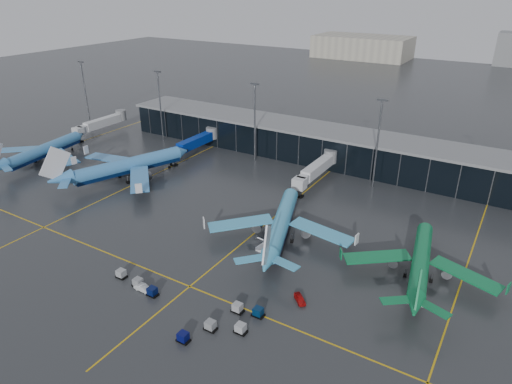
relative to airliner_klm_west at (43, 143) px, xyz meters
The scene contains 13 objects.
ground 74.53m from the airliner_klm_west, 10.39° to the right, with size 600.00×600.00×0.00m, color #282B2D.
terminal_pier 87.75m from the airliner_klm_west, 33.64° to the left, with size 142.00×17.00×10.70m.
jet_bridges 48.24m from the airliner_klm_west, 37.88° to the left, with size 94.00×27.50×7.20m.
flood_masts 86.55m from the airliner_klm_west, 25.13° to the left, with size 203.00×0.50×25.50m.
taxi_lines 83.33m from the airliner_klm_west, ahead, with size 220.00×120.00×0.02m.
airliner_klm_west is the anchor object (origin of this frame).
airliner_arkefly 34.41m from the airliner_klm_west, ahead, with size 39.57×45.07×13.85m, color #3C83C7, non-canonical shape.
airliner_klm_near 89.32m from the airliner_klm_west, ahead, with size 35.36×40.27×12.38m, color #41A8D8, non-canonical shape.
airliner_aer_lingus 120.16m from the airliner_klm_west, ahead, with size 31.75×36.16×11.11m, color #0D733E, non-canonical shape.
baggage_carts 93.96m from the airliner_klm_west, 21.06° to the right, with size 31.65×13.29×1.70m.
mobile_airstair 89.13m from the airliner_klm_west, ahead, with size 2.59×3.46×3.45m.
service_van_red 105.75m from the airliner_klm_west, 11.64° to the right, with size 1.47×3.66×1.25m, color #B50D0E.
service_van_white 83.80m from the airliner_klm_west, 24.04° to the right, with size 1.40×4.01×1.32m, color silver.
Camera 1 is at (58.94, -70.34, 54.25)m, focal length 32.00 mm.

